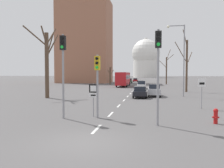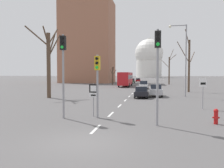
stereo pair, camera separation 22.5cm
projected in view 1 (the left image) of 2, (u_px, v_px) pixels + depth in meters
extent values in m
plane|color=#565454|center=(84.00, 143.00, 9.57)|extent=(800.00, 800.00, 0.00)
cube|color=silver|center=(97.00, 129.00, 11.94)|extent=(0.16, 2.00, 0.01)
cube|color=silver|center=(111.00, 114.00, 16.38)|extent=(0.16, 2.00, 0.01)
cube|color=silver|center=(119.00, 106.00, 20.81)|extent=(0.16, 2.00, 0.01)
cube|color=silver|center=(124.00, 100.00, 25.24)|extent=(0.16, 2.00, 0.01)
cube|color=silver|center=(128.00, 96.00, 29.68)|extent=(0.16, 2.00, 0.01)
cube|color=silver|center=(130.00, 94.00, 34.11)|extent=(0.16, 2.00, 0.01)
cube|color=silver|center=(133.00, 91.00, 38.54)|extent=(0.16, 2.00, 0.01)
cube|color=silver|center=(134.00, 90.00, 42.98)|extent=(0.16, 2.00, 0.01)
cube|color=silver|center=(136.00, 88.00, 47.41)|extent=(0.16, 2.00, 0.01)
cube|color=silver|center=(137.00, 87.00, 51.84)|extent=(0.16, 2.00, 0.01)
cube|color=silver|center=(138.00, 86.00, 56.28)|extent=(0.16, 2.00, 0.01)
cube|color=silver|center=(138.00, 85.00, 60.71)|extent=(0.16, 2.00, 0.01)
cylinder|color=gray|center=(97.00, 86.00, 14.96)|extent=(0.14, 0.14, 4.35)
cube|color=gold|center=(97.00, 63.00, 14.89)|extent=(0.36, 0.28, 0.96)
cylinder|color=black|center=(97.00, 59.00, 14.71)|extent=(0.20, 0.06, 0.20)
cylinder|color=black|center=(97.00, 63.00, 14.72)|extent=(0.20, 0.06, 0.20)
cylinder|color=green|center=(97.00, 67.00, 14.74)|extent=(0.20, 0.06, 0.20)
cylinder|color=gray|center=(63.00, 77.00, 14.75)|extent=(0.14, 0.14, 5.70)
cube|color=black|center=(63.00, 43.00, 14.65)|extent=(0.36, 0.28, 0.96)
cylinder|color=black|center=(62.00, 38.00, 14.47)|extent=(0.20, 0.06, 0.20)
cylinder|color=black|center=(62.00, 42.00, 14.48)|extent=(0.20, 0.06, 0.20)
cylinder|color=green|center=(62.00, 47.00, 14.49)|extent=(0.20, 0.06, 0.20)
cylinder|color=gray|center=(158.00, 78.00, 12.65)|extent=(0.14, 0.14, 5.59)
cube|color=black|center=(158.00, 39.00, 12.55)|extent=(0.36, 0.28, 0.96)
cylinder|color=black|center=(158.00, 34.00, 12.37)|extent=(0.20, 0.06, 0.20)
cylinder|color=black|center=(158.00, 39.00, 12.39)|extent=(0.20, 0.06, 0.20)
cylinder|color=green|center=(158.00, 44.00, 12.40)|extent=(0.20, 0.06, 0.20)
cylinder|color=gray|center=(93.00, 100.00, 15.45)|extent=(0.07, 0.07, 2.35)
cube|color=black|center=(93.00, 88.00, 15.39)|extent=(0.60, 0.03, 0.60)
cube|color=white|center=(93.00, 88.00, 15.37)|extent=(0.42, 0.01, 0.42)
cube|color=white|center=(93.00, 95.00, 15.41)|extent=(0.60, 0.03, 0.28)
cube|color=black|center=(93.00, 95.00, 15.39)|extent=(0.36, 0.01, 0.10)
cylinder|color=gray|center=(202.00, 93.00, 18.92)|extent=(0.07, 0.07, 2.74)
cube|color=white|center=(202.00, 82.00, 18.86)|extent=(0.60, 0.03, 0.76)
cube|color=black|center=(202.00, 83.00, 18.84)|extent=(0.42, 0.01, 0.19)
cylinder|color=#B21414|center=(216.00, 118.00, 13.23)|extent=(0.24, 0.24, 0.72)
sphere|color=#B21414|center=(216.00, 111.00, 13.21)|extent=(0.28, 0.28, 0.28)
cylinder|color=#B21414|center=(213.00, 117.00, 13.25)|extent=(0.08, 0.10, 0.10)
cylinder|color=#B21414|center=(218.00, 117.00, 13.20)|extent=(0.08, 0.10, 0.10)
cylinder|color=#B21414|center=(216.00, 118.00, 13.07)|extent=(0.10, 0.08, 0.10)
cylinder|color=gray|center=(184.00, 61.00, 29.19)|extent=(0.16, 0.16, 9.60)
cube|color=gray|center=(176.00, 26.00, 29.16)|extent=(2.10, 0.10, 0.10)
sphere|color=#F2EAC6|center=(168.00, 27.00, 29.34)|extent=(0.36, 0.36, 0.36)
cube|color=silver|center=(142.00, 86.00, 45.63)|extent=(1.71, 4.25, 0.63)
cube|color=#1E232D|center=(142.00, 82.00, 45.39)|extent=(1.46, 2.04, 0.71)
cylinder|color=black|center=(138.00, 87.00, 47.08)|extent=(0.18, 0.69, 0.69)
cylinder|color=black|center=(146.00, 87.00, 46.81)|extent=(0.18, 0.69, 0.69)
cylinder|color=black|center=(137.00, 87.00, 44.48)|extent=(0.18, 0.69, 0.69)
cylinder|color=black|center=(145.00, 87.00, 44.22)|extent=(0.18, 0.69, 0.69)
cube|color=maroon|center=(135.00, 80.00, 86.68)|extent=(1.72, 3.91, 0.59)
cube|color=#1E232D|center=(135.00, 79.00, 86.47)|extent=(1.47, 1.88, 0.55)
cylinder|color=black|center=(134.00, 81.00, 88.03)|extent=(0.18, 0.66, 0.66)
cylinder|color=black|center=(138.00, 81.00, 87.76)|extent=(0.18, 0.66, 0.66)
cylinder|color=black|center=(133.00, 81.00, 85.64)|extent=(0.18, 0.66, 0.66)
cylinder|color=black|center=(137.00, 81.00, 85.37)|extent=(0.18, 0.66, 0.66)
cube|color=#2D4C33|center=(129.00, 81.00, 75.44)|extent=(1.80, 4.49, 0.64)
cube|color=#1E232D|center=(129.00, 79.00, 75.19)|extent=(1.53, 2.16, 0.67)
cylinder|color=black|center=(127.00, 82.00, 76.97)|extent=(0.18, 0.62, 0.62)
cylinder|color=black|center=(132.00, 82.00, 76.69)|extent=(0.18, 0.62, 0.62)
cylinder|color=black|center=(126.00, 82.00, 74.23)|extent=(0.18, 0.62, 0.62)
cylinder|color=black|center=(131.00, 82.00, 73.94)|extent=(0.18, 0.62, 0.62)
cube|color=black|center=(140.00, 93.00, 28.22)|extent=(1.69, 3.90, 0.56)
cube|color=#1E232D|center=(140.00, 89.00, 28.00)|extent=(1.44, 1.87, 0.58)
cylinder|color=black|center=(135.00, 94.00, 29.56)|extent=(0.18, 0.67, 0.67)
cylinder|color=black|center=(146.00, 94.00, 29.29)|extent=(0.18, 0.67, 0.67)
cylinder|color=black|center=(133.00, 96.00, 27.17)|extent=(0.18, 0.67, 0.67)
cylinder|color=black|center=(146.00, 96.00, 26.91)|extent=(0.18, 0.67, 0.67)
cube|color=#B7B7BC|center=(154.00, 91.00, 29.83)|extent=(1.64, 4.02, 0.75)
cube|color=#1E232D|center=(154.00, 86.00, 29.61)|extent=(1.40, 1.93, 0.61)
cylinder|color=black|center=(148.00, 93.00, 31.21)|extent=(0.18, 0.66, 0.66)
cylinder|color=black|center=(159.00, 93.00, 30.95)|extent=(0.18, 0.66, 0.66)
cylinder|color=black|center=(148.00, 95.00, 28.75)|extent=(0.18, 0.66, 0.66)
cylinder|color=black|center=(160.00, 95.00, 28.49)|extent=(0.18, 0.66, 0.66)
cube|color=red|center=(123.00, 79.00, 53.93)|extent=(2.50, 10.80, 3.00)
cube|color=black|center=(123.00, 77.00, 53.92)|extent=(2.52, 10.26, 0.90)
cylinder|color=black|center=(120.00, 84.00, 57.92)|extent=(0.26, 0.96, 0.96)
cylinder|color=black|center=(129.00, 84.00, 57.53)|extent=(0.26, 0.96, 0.96)
cylinder|color=black|center=(116.00, 85.00, 51.01)|extent=(0.26, 0.96, 0.96)
cylinder|color=black|center=(127.00, 85.00, 50.61)|extent=(0.26, 0.96, 0.96)
cylinder|color=brown|center=(47.00, 65.00, 27.68)|extent=(0.50, 0.50, 8.26)
cylinder|color=brown|center=(53.00, 45.00, 28.63)|extent=(0.70, 2.42, 3.22)
cylinder|color=brown|center=(51.00, 36.00, 28.69)|extent=(0.33, 2.54, 2.55)
cylinder|color=brown|center=(50.00, 44.00, 28.45)|extent=(0.29, 1.98, 3.35)
cylinder|color=brown|center=(44.00, 35.00, 26.80)|extent=(0.24, 1.60, 2.13)
cylinder|color=brown|center=(35.00, 36.00, 27.28)|extent=(2.74, 1.21, 2.56)
cylinder|color=brown|center=(166.00, 71.00, 65.16)|extent=(0.38, 0.38, 8.14)
cylinder|color=brown|center=(162.00, 63.00, 66.22)|extent=(2.29, 2.26, 2.62)
cylinder|color=brown|center=(170.00, 57.00, 64.71)|extent=(2.09, 0.37, 1.87)
cylinder|color=brown|center=(169.00, 54.00, 65.57)|extent=(1.36, 1.66, 3.19)
cylinder|color=brown|center=(110.00, 76.00, 63.88)|extent=(0.40, 0.40, 5.15)
cylinder|color=brown|center=(111.00, 69.00, 63.00)|extent=(0.73, 1.64, 1.58)
cylinder|color=brown|center=(112.00, 72.00, 64.61)|extent=(0.82, 1.86, 1.57)
cylinder|color=brown|center=(109.00, 72.00, 64.21)|extent=(0.94, 0.78, 1.51)
cylinder|color=brown|center=(187.00, 66.00, 37.09)|extent=(0.35, 0.35, 8.81)
cylinder|color=brown|center=(181.00, 52.00, 37.56)|extent=(1.98, 1.01, 3.78)
cylinder|color=brown|center=(190.00, 57.00, 38.11)|extent=(1.23, 2.66, 2.01)
cylinder|color=brown|center=(185.00, 38.00, 36.38)|extent=(0.96, 1.30, 2.58)
cylinder|color=silver|center=(146.00, 69.00, 204.63)|extent=(23.48, 23.48, 15.65)
sphere|color=silver|center=(146.00, 53.00, 203.97)|extent=(26.09, 26.09, 26.09)
cylinder|color=silver|center=(146.00, 41.00, 203.45)|extent=(3.13, 3.13, 4.57)
cube|color=#9E664C|center=(85.00, 42.00, 79.56)|extent=(18.00, 14.00, 29.81)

